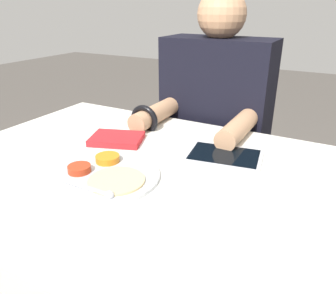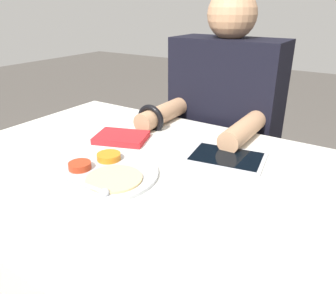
# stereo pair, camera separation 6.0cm
# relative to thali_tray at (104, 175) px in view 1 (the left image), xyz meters

# --- Properties ---
(dining_table) EXTENTS (1.20, 0.85, 0.75)m
(dining_table) POSITION_rel_thali_tray_xyz_m (0.06, 0.09, -0.38)
(dining_table) COLOR silver
(dining_table) RESTS_ON ground_plane
(thali_tray) EXTENTS (0.29, 0.29, 0.03)m
(thali_tray) POSITION_rel_thali_tray_xyz_m (0.00, 0.00, 0.00)
(thali_tray) COLOR #B7BABF
(thali_tray) RESTS_ON dining_table
(red_notebook) EXTENTS (0.20, 0.17, 0.02)m
(red_notebook) POSITION_rel_thali_tray_xyz_m (-0.12, 0.21, 0.00)
(red_notebook) COLOR silver
(red_notebook) RESTS_ON dining_table
(tablet_device) EXTENTS (0.24, 0.18, 0.01)m
(tablet_device) POSITION_rel_thali_tray_xyz_m (0.23, 0.27, -0.00)
(tablet_device) COLOR #B7B7BC
(tablet_device) RESTS_ON dining_table
(person_diner) EXTENTS (0.43, 0.47, 1.22)m
(person_diner) POSITION_rel_thali_tray_xyz_m (0.06, 0.65, -0.18)
(person_diner) COLOR black
(person_diner) RESTS_ON ground_plane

